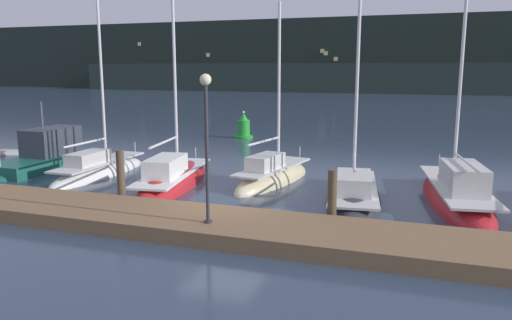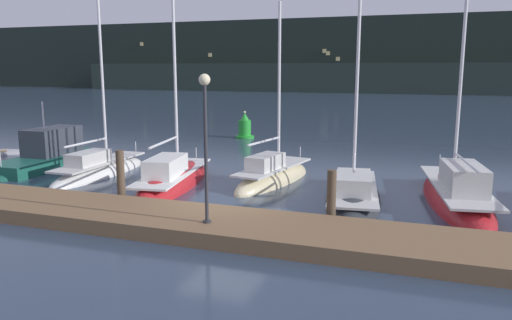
{
  "view_description": "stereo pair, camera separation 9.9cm",
  "coord_description": "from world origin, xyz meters",
  "px_view_note": "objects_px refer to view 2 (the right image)",
  "views": [
    {
      "loc": [
        6.26,
        -14.92,
        4.78
      ],
      "look_at": [
        0.0,
        3.42,
        1.2
      ],
      "focal_mm": 35.0,
      "sensor_mm": 36.0,
      "label": 1
    },
    {
      "loc": [
        6.36,
        -14.88,
        4.78
      ],
      "look_at": [
        0.0,
        3.42,
        1.2
      ],
      "focal_mm": 35.0,
      "sensor_mm": 36.0,
      "label": 2
    }
  ],
  "objects_px": {
    "dock_lamppost": "(205,125)",
    "rowboat_adrift": "(2,154)",
    "sailboat_berth_6": "(456,199)",
    "motorboat_berth_1": "(47,161)",
    "sailboat_berth_3": "(173,183)",
    "sailboat_berth_5": "(353,197)",
    "sailboat_berth_2": "(100,172)",
    "channel_buoy": "(245,128)",
    "sailboat_berth_4": "(273,180)"
  },
  "relations": [
    {
      "from": "motorboat_berth_1",
      "to": "sailboat_berth_2",
      "type": "xyz_separation_m",
      "value": [
        3.53,
        -0.65,
        -0.17
      ]
    },
    {
      "from": "sailboat_berth_3",
      "to": "channel_buoy",
      "type": "bearing_deg",
      "value": 98.68
    },
    {
      "from": "channel_buoy",
      "to": "motorboat_berth_1",
      "type": "bearing_deg",
      "value": -112.91
    },
    {
      "from": "channel_buoy",
      "to": "sailboat_berth_2",
      "type": "bearing_deg",
      "value": -98.16
    },
    {
      "from": "sailboat_berth_3",
      "to": "motorboat_berth_1",
      "type": "bearing_deg",
      "value": 169.63
    },
    {
      "from": "motorboat_berth_1",
      "to": "channel_buoy",
      "type": "height_order",
      "value": "motorboat_berth_1"
    },
    {
      "from": "dock_lamppost",
      "to": "rowboat_adrift",
      "type": "height_order",
      "value": "dock_lamppost"
    },
    {
      "from": "sailboat_berth_3",
      "to": "rowboat_adrift",
      "type": "bearing_deg",
      "value": 164.22
    },
    {
      "from": "sailboat_berth_2",
      "to": "sailboat_berth_3",
      "type": "height_order",
      "value": "sailboat_berth_3"
    },
    {
      "from": "sailboat_berth_2",
      "to": "sailboat_berth_6",
      "type": "relative_size",
      "value": 0.95
    },
    {
      "from": "sailboat_berth_2",
      "to": "sailboat_berth_5",
      "type": "distance_m",
      "value": 11.51
    },
    {
      "from": "sailboat_berth_2",
      "to": "channel_buoy",
      "type": "bearing_deg",
      "value": 81.84
    },
    {
      "from": "channel_buoy",
      "to": "dock_lamppost",
      "type": "relative_size",
      "value": 0.45
    },
    {
      "from": "sailboat_berth_3",
      "to": "sailboat_berth_4",
      "type": "xyz_separation_m",
      "value": [
        3.71,
        1.92,
        -0.01
      ]
    },
    {
      "from": "sailboat_berth_5",
      "to": "channel_buoy",
      "type": "height_order",
      "value": "sailboat_berth_5"
    },
    {
      "from": "sailboat_berth_6",
      "to": "dock_lamppost",
      "type": "relative_size",
      "value": 2.5
    },
    {
      "from": "sailboat_berth_3",
      "to": "sailboat_berth_4",
      "type": "distance_m",
      "value": 4.18
    },
    {
      "from": "motorboat_berth_1",
      "to": "sailboat_berth_5",
      "type": "distance_m",
      "value": 15.08
    },
    {
      "from": "sailboat_berth_6",
      "to": "dock_lamppost",
      "type": "height_order",
      "value": "sailboat_berth_6"
    },
    {
      "from": "sailboat_berth_4",
      "to": "rowboat_adrift",
      "type": "relative_size",
      "value": 2.62
    },
    {
      "from": "dock_lamppost",
      "to": "rowboat_adrift",
      "type": "bearing_deg",
      "value": 151.89
    },
    {
      "from": "rowboat_adrift",
      "to": "channel_buoy",
      "type": "bearing_deg",
      "value": 45.33
    },
    {
      "from": "motorboat_berth_1",
      "to": "sailboat_berth_3",
      "type": "bearing_deg",
      "value": -10.37
    },
    {
      "from": "sailboat_berth_4",
      "to": "dock_lamppost",
      "type": "relative_size",
      "value": 1.95
    },
    {
      "from": "motorboat_berth_1",
      "to": "sailboat_berth_6",
      "type": "relative_size",
      "value": 0.62
    },
    {
      "from": "sailboat_berth_3",
      "to": "rowboat_adrift",
      "type": "height_order",
      "value": "sailboat_berth_3"
    },
    {
      "from": "sailboat_berth_5",
      "to": "sailboat_berth_3",
      "type": "bearing_deg",
      "value": -179.07
    },
    {
      "from": "sailboat_berth_5",
      "to": "rowboat_adrift",
      "type": "distance_m",
      "value": 20.47
    },
    {
      "from": "motorboat_berth_1",
      "to": "sailboat_berth_5",
      "type": "height_order",
      "value": "sailboat_berth_5"
    },
    {
      "from": "sailboat_berth_2",
      "to": "sailboat_berth_4",
      "type": "height_order",
      "value": "sailboat_berth_2"
    },
    {
      "from": "dock_lamppost",
      "to": "rowboat_adrift",
      "type": "distance_m",
      "value": 19.35
    },
    {
      "from": "motorboat_berth_1",
      "to": "sailboat_berth_3",
      "type": "relative_size",
      "value": 0.56
    },
    {
      "from": "sailboat_berth_4",
      "to": "dock_lamppost",
      "type": "xyz_separation_m",
      "value": [
        0.3,
        -7.29,
        3.11
      ]
    },
    {
      "from": "sailboat_berth_3",
      "to": "sailboat_berth_5",
      "type": "height_order",
      "value": "sailboat_berth_3"
    },
    {
      "from": "sailboat_berth_3",
      "to": "sailboat_berth_6",
      "type": "height_order",
      "value": "sailboat_berth_3"
    },
    {
      "from": "sailboat_berth_6",
      "to": "motorboat_berth_1",
      "type": "bearing_deg",
      "value": 178.53
    },
    {
      "from": "motorboat_berth_1",
      "to": "sailboat_berth_5",
      "type": "relative_size",
      "value": 0.63
    },
    {
      "from": "sailboat_berth_3",
      "to": "dock_lamppost",
      "type": "distance_m",
      "value": 7.39
    },
    {
      "from": "channel_buoy",
      "to": "rowboat_adrift",
      "type": "bearing_deg",
      "value": -134.67
    },
    {
      "from": "sailboat_berth_6",
      "to": "rowboat_adrift",
      "type": "height_order",
      "value": "sailboat_berth_6"
    },
    {
      "from": "motorboat_berth_1",
      "to": "sailboat_berth_6",
      "type": "xyz_separation_m",
      "value": [
        18.59,
        -0.48,
        -0.17
      ]
    },
    {
      "from": "motorboat_berth_1",
      "to": "channel_buoy",
      "type": "distance_m",
      "value": 14.08
    },
    {
      "from": "sailboat_berth_2",
      "to": "sailboat_berth_5",
      "type": "height_order",
      "value": "sailboat_berth_5"
    },
    {
      "from": "motorboat_berth_1",
      "to": "sailboat_berth_6",
      "type": "bearing_deg",
      "value": -1.47
    },
    {
      "from": "rowboat_adrift",
      "to": "sailboat_berth_4",
      "type": "bearing_deg",
      "value": -5.87
    },
    {
      "from": "sailboat_berth_3",
      "to": "sailboat_berth_5",
      "type": "distance_m",
      "value": 7.35
    },
    {
      "from": "sailboat_berth_5",
      "to": "sailboat_berth_6",
      "type": "relative_size",
      "value": 0.98
    },
    {
      "from": "sailboat_berth_3",
      "to": "sailboat_berth_2",
      "type": "bearing_deg",
      "value": 169.66
    },
    {
      "from": "channel_buoy",
      "to": "dock_lamppost",
      "type": "height_order",
      "value": "dock_lamppost"
    },
    {
      "from": "sailboat_berth_4",
      "to": "channel_buoy",
      "type": "xyz_separation_m",
      "value": [
        -5.91,
        12.45,
        0.56
      ]
    }
  ]
}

